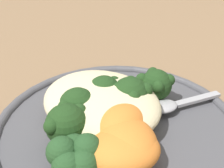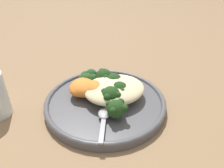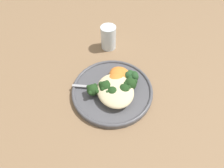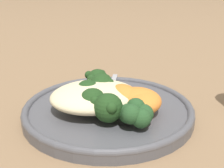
{
  "view_description": "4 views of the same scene",
  "coord_description": "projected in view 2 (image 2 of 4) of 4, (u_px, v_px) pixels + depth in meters",
  "views": [
    {
      "loc": [
        0.2,
        -0.21,
        0.24
      ],
      "look_at": [
        -0.0,
        -0.01,
        0.06
      ],
      "focal_mm": 50.0,
      "sensor_mm": 36.0,
      "label": 1
    },
    {
      "loc": [
        0.14,
        0.37,
        0.32
      ],
      "look_at": [
        0.0,
        -0.01,
        0.06
      ],
      "focal_mm": 35.0,
      "sensor_mm": 36.0,
      "label": 2
    },
    {
      "loc": [
        -0.32,
        0.09,
        0.5
      ],
      "look_at": [
        0.02,
        -0.02,
        0.04
      ],
      "focal_mm": 28.0,
      "sensor_mm": 36.0,
      "label": 3
    },
    {
      "loc": [
        -0.11,
        -0.47,
        0.23
      ],
      "look_at": [
        0.02,
        -0.02,
        0.06
      ],
      "focal_mm": 50.0,
      "sensor_mm": 36.0,
      "label": 4
    }
  ],
  "objects": [
    {
      "name": "broccoli_stalk_0",
      "position": [
        113.0,
        107.0,
        0.45
      ],
      "size": [
        0.05,
        0.12,
        0.04
      ],
      "rotation": [
        0.0,
        0.0,
        1.85
      ],
      "color": "#8EB25B",
      "rests_on": "plate"
    },
    {
      "name": "spoon",
      "position": [
        104.0,
        117.0,
        0.44
      ],
      "size": [
        0.05,
        0.1,
        0.01
      ],
      "rotation": [
        0.0,
        0.0,
        1.18
      ],
      "color": "#A3A3A8",
      "rests_on": "plate"
    },
    {
      "name": "quinoa_mound",
      "position": [
        114.0,
        89.0,
        0.5
      ],
      "size": [
        0.14,
        0.12,
        0.04
      ],
      "primitive_type": "ellipsoid",
      "color": "beige",
      "rests_on": "plate"
    },
    {
      "name": "broccoli_stalk_5",
      "position": [
        104.0,
        82.0,
        0.54
      ],
      "size": [
        0.07,
        0.07,
        0.03
      ],
      "rotation": [
        0.0,
        0.0,
        3.94
      ],
      "color": "#8EB25B",
      "rests_on": "plate"
    },
    {
      "name": "sweet_potato_chunk_1",
      "position": [
        82.0,
        87.0,
        0.51
      ],
      "size": [
        0.09,
        0.09,
        0.03
      ],
      "primitive_type": "ellipsoid",
      "rotation": [
        0.0,
        0.0,
        4.1
      ],
      "color": "orange",
      "rests_on": "plate"
    },
    {
      "name": "broccoli_stalk_2",
      "position": [
        117.0,
        91.0,
        0.49
      ],
      "size": [
        0.08,
        0.06,
        0.04
      ],
      "rotation": [
        0.0,
        0.0,
        2.74
      ],
      "color": "#8EB25B",
      "rests_on": "plate"
    },
    {
      "name": "broccoli_stalk_4",
      "position": [
        113.0,
        83.0,
        0.52
      ],
      "size": [
        0.08,
        0.05,
        0.04
      ],
      "rotation": [
        0.0,
        0.0,
        3.43
      ],
      "color": "#8EB25B",
      "rests_on": "plate"
    },
    {
      "name": "ground_plane",
      "position": [
        114.0,
        109.0,
        0.51
      ],
      "size": [
        4.0,
        4.0,
        0.0
      ],
      "primitive_type": "plane",
      "color": "#846647"
    },
    {
      "name": "kale_tuft",
      "position": [
        88.0,
        78.0,
        0.55
      ],
      "size": [
        0.05,
        0.05,
        0.03
      ],
      "color": "#234723",
      "rests_on": "plate"
    },
    {
      "name": "broccoli_stalk_6",
      "position": [
        102.0,
        79.0,
        0.54
      ],
      "size": [
        0.07,
        0.09,
        0.04
      ],
      "rotation": [
        0.0,
        0.0,
        4.05
      ],
      "color": "#8EB25B",
      "rests_on": "plate"
    },
    {
      "name": "broccoli_stalk_3",
      "position": [
        111.0,
        90.0,
        0.51
      ],
      "size": [
        0.09,
        0.04,
        0.03
      ],
      "rotation": [
        0.0,
        0.0,
        3.02
      ],
      "color": "#8EB25B",
      "rests_on": "plate"
    },
    {
      "name": "broccoli_stalk_1",
      "position": [
        110.0,
        96.0,
        0.48
      ],
      "size": [
        0.06,
        0.08,
        0.04
      ],
      "rotation": [
        0.0,
        0.0,
        2.18
      ],
      "color": "#8EB25B",
      "rests_on": "plate"
    },
    {
      "name": "plate",
      "position": [
        105.0,
        102.0,
        0.51
      ],
      "size": [
        0.28,
        0.28,
        0.02
      ],
      "color": "#4C4C51",
      "rests_on": "ground_plane"
    },
    {
      "name": "sweet_potato_chunk_0",
      "position": [
        95.0,
        89.0,
        0.5
      ],
      "size": [
        0.06,
        0.07,
        0.04
      ],
      "primitive_type": "ellipsoid",
      "rotation": [
        0.0,
        0.0,
        1.74
      ],
      "color": "orange",
      "rests_on": "plate"
    },
    {
      "name": "sweet_potato_chunk_2",
      "position": [
        85.0,
        89.0,
        0.51
      ],
      "size": [
        0.09,
        0.08,
        0.03
      ],
      "primitive_type": "ellipsoid",
      "rotation": [
        0.0,
        0.0,
        2.61
      ],
      "color": "orange",
      "rests_on": "plate"
    }
  ]
}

